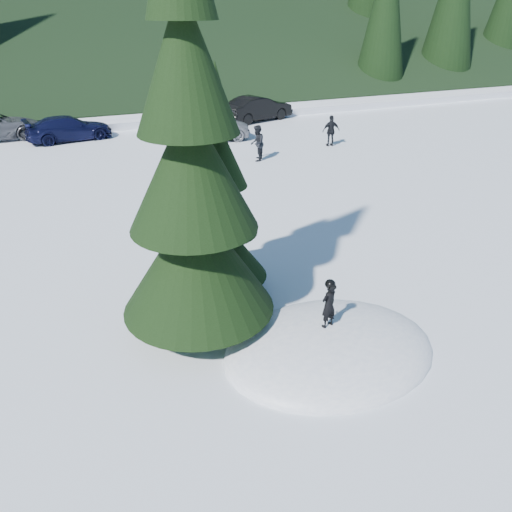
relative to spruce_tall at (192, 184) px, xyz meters
name	(u,v)px	position (x,y,z in m)	size (l,w,h in m)	color
ground	(329,351)	(2.20, -1.80, -3.32)	(200.00, 200.00, 0.00)	white
snow_mound	(329,351)	(2.20, -1.80, -3.32)	(4.48, 3.52, 0.96)	white
spruce_tall	(192,184)	(0.00, 0.00, 0.00)	(3.20, 3.20, 8.60)	black
spruce_short	(220,211)	(1.00, 1.40, -1.22)	(2.20, 2.20, 5.37)	black
child_skier	(329,305)	(2.23, -1.60, -2.34)	(0.37, 0.24, 1.01)	black
adult_0	(257,143)	(6.27, 11.69, -2.52)	(0.78, 0.60, 1.60)	black
adult_1	(331,131)	(10.69, 12.71, -2.56)	(0.89, 0.37, 1.51)	black
car_3	(69,128)	(-1.28, 19.00, -2.69)	(1.75, 4.30, 1.25)	black
car_4	(206,126)	(5.27, 16.08, -2.55)	(1.81, 4.49, 1.53)	gray
car_5	(258,108)	(9.72, 19.80, -2.59)	(1.55, 4.44, 1.46)	black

